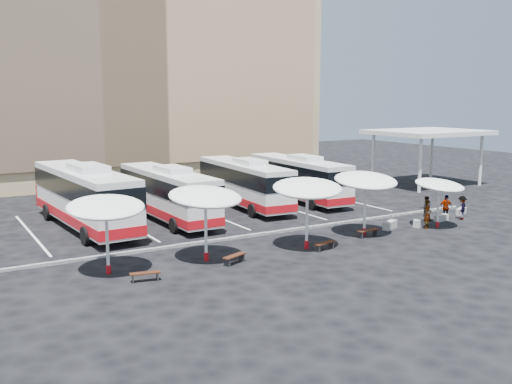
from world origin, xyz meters
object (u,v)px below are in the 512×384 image
wood_bench_1 (234,257)px  conc_bench_0 (390,225)px  bus_1 (167,192)px  sunshade_4 (440,185)px  bus_0 (84,195)px  passenger_1 (426,208)px  conc_bench_3 (461,211)px  wood_bench_2 (324,244)px  sunshade_0 (106,207)px  bus_3 (298,177)px  passenger_3 (462,208)px  wood_bench_3 (368,231)px  sunshade_2 (307,188)px  conc_bench_1 (420,222)px  passenger_2 (446,207)px  wood_bench_0 (145,275)px  sunshade_1 (205,197)px  sunshade_3 (366,181)px  passenger_0 (428,214)px  conc_bench_2 (441,218)px  bus_2 (244,182)px

wood_bench_1 → conc_bench_0: bearing=8.2°
bus_1 → sunshade_4: size_ratio=3.35×
bus_0 → passenger_1: bus_0 is taller
conc_bench_3 → conc_bench_0: bearing=-174.1°
bus_1 → wood_bench_2: size_ratio=8.26×
sunshade_0 → passenger_1: (21.91, 0.81, -2.35)m
bus_3 → passenger_1: bearing=-71.8°
passenger_3 → wood_bench_3: bearing=-26.9°
bus_1 → sunshade_2: 11.65m
bus_1 → conc_bench_1: 16.80m
conc_bench_0 → passenger_2: size_ratio=0.78×
wood_bench_0 → passenger_2: passenger_2 is taller
passenger_1 → bus_1: bearing=6.8°
conc_bench_3 → passenger_2: passenger_2 is taller
wood_bench_0 → bus_0: bearing=88.0°
bus_0 → conc_bench_3: 25.92m
conc_bench_0 → sunshade_2: bearing=-170.8°
wood_bench_0 → passenger_3: bearing=4.4°
sunshade_1 → conc_bench_3: sunshade_1 is taller
sunshade_2 → sunshade_3: 4.85m
wood_bench_2 → passenger_0: (8.80, 0.84, 0.59)m
sunshade_2 → conc_bench_2: 12.42m
wood_bench_0 → passenger_1: (20.82, 2.80, 0.51)m
wood_bench_2 → passenger_1: size_ratio=0.86×
sunshade_3 → conc_bench_3: size_ratio=3.82×
bus_2 → sunshade_4: (7.21, -12.46, 0.81)m
sunshade_1 → wood_bench_1: bearing=-51.0°
conc_bench_2 → bus_0: bearing=154.4°
conc_bench_0 → passenger_1: 3.99m
wood_bench_0 → sunshade_3: bearing=6.8°
sunshade_1 → passenger_1: 17.21m
sunshade_4 → conc_bench_1: bearing=130.9°
bus_0 → wood_bench_3: 17.81m
sunshade_3 → sunshade_4: sunshade_3 is taller
wood_bench_0 → passenger_3: size_ratio=0.87×
wood_bench_0 → conc_bench_1: bearing=5.3°
bus_3 → conc_bench_2: size_ratio=10.30×
conc_bench_1 → wood_bench_1: bearing=-174.6°
bus_3 → conc_bench_3: bus_3 is taller
bus_1 → bus_2: size_ratio=0.99×
conc_bench_2 → bus_1: bearing=148.0°
sunshade_0 → sunshade_2: size_ratio=0.80×
passenger_2 → conc_bench_2: bearing=-142.5°
passenger_3 → bus_1: bearing=-61.0°
sunshade_3 → passenger_2: 8.17m
conc_bench_1 → passenger_2: 3.11m
sunshade_0 → conc_bench_2: size_ratio=3.49×
bus_3 → wood_bench_1: bearing=-132.3°
wood_bench_3 → passenger_3: bearing=3.6°
wood_bench_1 → conc_bench_2: (16.77, 1.72, -0.12)m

